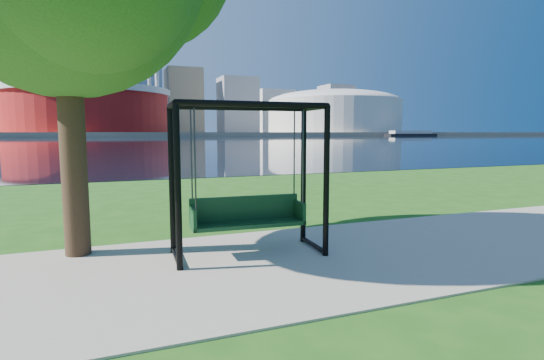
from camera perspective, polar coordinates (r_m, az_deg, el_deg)
ground at (r=7.16m, az=0.80°, el=-9.89°), size 900.00×900.00×0.00m
path at (r=6.72m, az=2.45°, el=-10.88°), size 120.00×4.00×0.03m
river at (r=108.41m, az=-20.16°, el=5.00°), size 900.00×180.00×0.02m
far_bank at (r=312.37m, az=-21.09°, el=5.84°), size 900.00×228.00×2.00m
stadium at (r=241.78m, az=-23.47°, el=8.82°), size 83.00×83.00×32.00m
arena at (r=278.18m, az=8.33°, el=9.24°), size 84.00×84.00×26.56m
skyline at (r=327.51m, az=-22.13°, el=11.92°), size 392.00×66.00×96.50m
swing at (r=6.86m, az=-3.30°, el=-0.42°), size 2.47×1.17×2.47m
barge at (r=245.44m, az=18.13°, el=5.97°), size 29.23×10.46×2.86m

